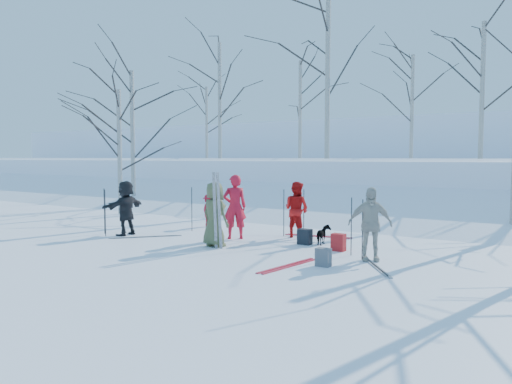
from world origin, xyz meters
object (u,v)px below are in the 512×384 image
Objects in this scene: skier_redor_behind at (296,210)px; skier_red_seated at (209,210)px; skier_red_north at (235,207)px; dog at (323,235)px; backpack_grey at (323,257)px; backpack_dark at (305,237)px; skier_cream_east at (370,224)px; backpack_red at (338,242)px; skier_olive_center at (215,214)px; skier_grey_west at (126,208)px.

skier_red_seated is (-3.40, 0.27, -0.25)m from skier_redor_behind.
skier_red_north is at bearing 50.23° from skier_redor_behind.
dog is 2.61m from backpack_grey.
skier_red_north is 2.18m from backpack_dark.
skier_red_seated is 6.66m from skier_cream_east.
backpack_red reaches higher than backpack_dark.
skier_redor_behind is at bearing 127.70° from backpack_grey.
backpack_red is at bearing 104.59° from backpack_grey.
backpack_dark is at bearing 126.02° from skier_cream_east.
skier_olive_center reaches higher than backpack_dark.
skier_cream_east reaches higher than skier_red_seated.
skier_redor_behind is 0.98× the size of skier_cream_east.
skier_olive_center is 0.92× the size of skier_red_north.
skier_olive_center is 1.29m from skier_red_north.
backpack_grey is at bearing 111.20° from skier_red_north.
skier_red_north is 1.13× the size of skier_redor_behind.
skier_olive_center is at bearing 170.36° from backpack_grey.
skier_grey_west is 6.66m from backpack_grey.
skier_grey_west reaches higher than skier_red_seated.
skier_red_north reaches higher than dog.
backpack_dark is at bearing -124.78° from skier_red_seated.
skier_red_north is 2.57m from skier_red_seated.
skier_redor_behind is 2.30m from backpack_red.
skier_grey_west reaches higher than dog.
backpack_dark is (1.76, 1.53, -0.62)m from skier_olive_center.
skier_grey_west is (-4.30, -2.40, 0.01)m from skier_redor_behind.
skier_cream_east is at bearing -128.24° from skier_red_seated.
backpack_dark is at bearing 145.68° from skier_red_north.
backpack_grey is (0.45, -1.75, -0.02)m from backpack_red.
backpack_grey is at bearing 82.69° from skier_grey_west.
skier_grey_west is 5.76m from dog.
backpack_dark is (-1.56, 2.10, 0.01)m from backpack_grey.
backpack_red is at bearing 154.75° from skier_redor_behind.
skier_redor_behind is 3.94× the size of backpack_dark.
backpack_dark is at bearing 126.65° from backpack_grey.
skier_red_north is 4.24× the size of backpack_red.
skier_cream_east is 2.45m from backpack_dark.
backpack_red is at bearing 98.44° from skier_grey_west.
backpack_red is at bearing 129.08° from dog.
skier_cream_east is 4.04× the size of backpack_dark.
backpack_red is (3.15, -0.07, -0.68)m from skier_red_north.
skier_cream_east is at bearing -32.65° from backpack_red.
skier_red_seated reaches higher than backpack_red.
skier_grey_west is at bearing -163.27° from backpack_dark.
skier_red_north is 4.69× the size of backpack_grey.
backpack_dark is (-2.15, 1.02, -0.61)m from skier_cream_east.
skier_red_north reaches higher than skier_cream_east.
skier_cream_east is at bearing 127.96° from skier_red_north.
skier_grey_west is at bearing -169.24° from backpack_red.
skier_cream_east is (3.90, 0.52, -0.01)m from skier_olive_center.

